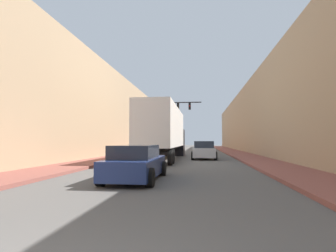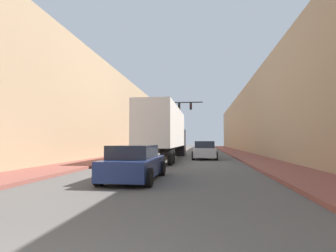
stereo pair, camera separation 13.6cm
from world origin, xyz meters
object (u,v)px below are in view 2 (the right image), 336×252
at_px(traffic_signal_gantry, 168,116).
at_px(semi_truck, 165,131).
at_px(sedan_car, 135,163).
at_px(suv_car, 205,150).

bearing_deg(traffic_signal_gantry, semi_truck, -83.44).
distance_m(sedan_car, suv_car, 13.11).
bearing_deg(semi_truck, traffic_signal_gantry, 96.56).
xyz_separation_m(semi_truck, sedan_car, (0.46, -11.75, -1.70)).
distance_m(semi_truck, suv_car, 3.80).
xyz_separation_m(sedan_car, traffic_signal_gantry, (-1.85, 23.82, 4.22)).
xyz_separation_m(suv_car, traffic_signal_gantry, (-4.66, 11.01, 4.15)).
relative_size(sedan_car, suv_car, 0.92).
distance_m(semi_truck, traffic_signal_gantry, 12.40).
bearing_deg(semi_truck, suv_car, 17.86).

